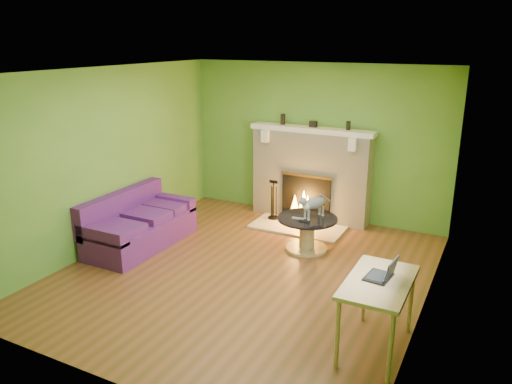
% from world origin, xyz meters
% --- Properties ---
extents(floor, '(5.00, 5.00, 0.00)m').
position_xyz_m(floor, '(0.00, 0.00, 0.00)').
color(floor, brown).
rests_on(floor, ground).
extents(ceiling, '(5.00, 5.00, 0.00)m').
position_xyz_m(ceiling, '(0.00, 0.00, 2.60)').
color(ceiling, white).
rests_on(ceiling, wall_back).
extents(wall_back, '(5.00, 0.00, 5.00)m').
position_xyz_m(wall_back, '(0.00, 2.50, 1.30)').
color(wall_back, '#4F882C').
rests_on(wall_back, floor).
extents(wall_front, '(5.00, 0.00, 5.00)m').
position_xyz_m(wall_front, '(0.00, -2.50, 1.30)').
color(wall_front, '#4F882C').
rests_on(wall_front, floor).
extents(wall_left, '(0.00, 5.00, 5.00)m').
position_xyz_m(wall_left, '(-2.25, 0.00, 1.30)').
color(wall_left, '#4F882C').
rests_on(wall_left, floor).
extents(wall_right, '(0.00, 5.00, 5.00)m').
position_xyz_m(wall_right, '(2.25, 0.00, 1.30)').
color(wall_right, '#4F882C').
rests_on(wall_right, floor).
extents(window_frame, '(0.00, 1.20, 1.20)m').
position_xyz_m(window_frame, '(2.24, -0.90, 1.55)').
color(window_frame, silver).
rests_on(window_frame, wall_right).
extents(window_pane, '(0.00, 1.06, 1.06)m').
position_xyz_m(window_pane, '(2.23, -0.90, 1.55)').
color(window_pane, white).
rests_on(window_pane, wall_right).
extents(fireplace, '(2.10, 0.46, 1.58)m').
position_xyz_m(fireplace, '(0.00, 2.32, 0.77)').
color(fireplace, beige).
rests_on(fireplace, floor).
extents(hearth, '(1.50, 0.75, 0.03)m').
position_xyz_m(hearth, '(0.00, 1.80, 0.01)').
color(hearth, beige).
rests_on(hearth, floor).
extents(mantel, '(2.10, 0.28, 0.08)m').
position_xyz_m(mantel, '(0.00, 2.30, 1.54)').
color(mantel, silver).
rests_on(mantel, fireplace).
extents(sofa, '(0.85, 1.76, 0.79)m').
position_xyz_m(sofa, '(-1.86, 0.09, 0.31)').
color(sofa, '#541B69').
rests_on(sofa, floor).
extents(coffee_table, '(0.87, 0.87, 0.49)m').
position_xyz_m(coffee_table, '(0.44, 1.07, 0.28)').
color(coffee_table, tan).
rests_on(coffee_table, floor).
extents(desk, '(0.59, 1.02, 0.75)m').
position_xyz_m(desk, '(1.95, -0.91, 0.66)').
color(desk, tan).
rests_on(desk, floor).
extents(cat, '(0.43, 0.61, 0.36)m').
position_xyz_m(cat, '(0.52, 1.12, 0.67)').
color(cat, slate).
rests_on(cat, coffee_table).
extents(remote_silver, '(0.17, 0.06, 0.02)m').
position_xyz_m(remote_silver, '(0.34, 0.95, 0.50)').
color(remote_silver, '#949497').
rests_on(remote_silver, coffee_table).
extents(remote_black, '(0.16, 0.04, 0.02)m').
position_xyz_m(remote_black, '(0.46, 0.89, 0.50)').
color(remote_black, black).
rests_on(remote_black, coffee_table).
extents(laptop, '(0.29, 0.32, 0.22)m').
position_xyz_m(laptop, '(1.93, -0.86, 0.87)').
color(laptop, black).
rests_on(laptop, desk).
extents(fire_tools, '(0.18, 0.18, 0.68)m').
position_xyz_m(fire_tools, '(-0.51, 1.95, 0.37)').
color(fire_tools, black).
rests_on(fire_tools, hearth).
extents(mantel_vase_left, '(0.08, 0.08, 0.18)m').
position_xyz_m(mantel_vase_left, '(-0.53, 2.33, 1.67)').
color(mantel_vase_left, black).
rests_on(mantel_vase_left, mantel).
extents(mantel_vase_right, '(0.07, 0.07, 0.14)m').
position_xyz_m(mantel_vase_right, '(0.60, 2.33, 1.65)').
color(mantel_vase_right, black).
rests_on(mantel_vase_right, mantel).
extents(mantel_box, '(0.12, 0.08, 0.10)m').
position_xyz_m(mantel_box, '(0.01, 2.33, 1.63)').
color(mantel_box, black).
rests_on(mantel_box, mantel).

